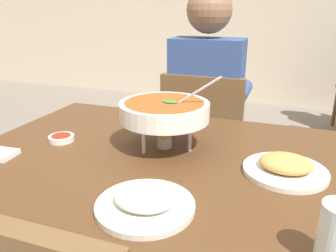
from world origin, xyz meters
TOP-DOWN VIEW (x-y plane):
  - dining_table_main at (0.00, 0.00)m, footprint 1.22×0.90m
  - chair_diner_main at (-0.00, 0.74)m, footprint 0.44×0.44m
  - diner_main at (0.00, 0.77)m, footprint 0.40×0.45m
  - curry_bowl at (0.01, 0.07)m, footprint 0.33×0.30m
  - rice_plate at (0.10, -0.29)m, footprint 0.24×0.24m
  - appetizer_plate at (0.41, 0.01)m, footprint 0.24×0.24m
  - sauce_dish at (-0.35, 0.00)m, footprint 0.09×0.09m

SIDE VIEW (x-z plane):
  - chair_diner_main at x=0.00m, z-range 0.06..0.96m
  - dining_table_main at x=0.00m, z-range 0.27..1.02m
  - diner_main at x=0.00m, z-range 0.09..1.40m
  - sauce_dish at x=-0.35m, z-range 0.76..0.78m
  - rice_plate at x=0.10m, z-range 0.75..0.80m
  - appetizer_plate at x=0.41m, z-range 0.75..0.80m
  - curry_bowl at x=0.01m, z-range 0.76..1.01m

